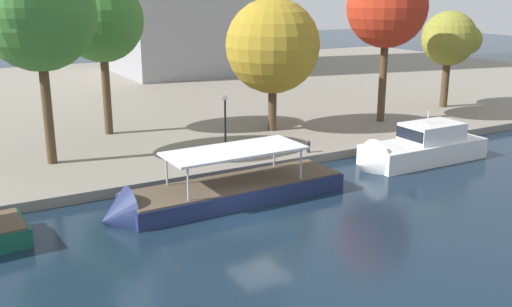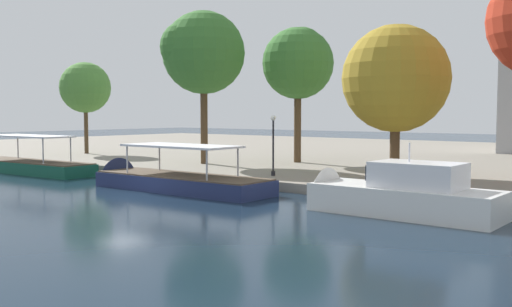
# 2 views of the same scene
# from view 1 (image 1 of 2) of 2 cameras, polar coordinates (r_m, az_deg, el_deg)

# --- Properties ---
(ground_plane) EXTENTS (220.00, 220.00, 0.00)m
(ground_plane) POSITION_cam_1_polar(r_m,az_deg,el_deg) (27.29, 0.28, -7.04)
(ground_plane) COLOR #142333
(dock_promenade) EXTENTS (120.00, 55.00, 0.56)m
(dock_promenade) POSITION_cam_1_polar(r_m,az_deg,el_deg) (58.62, -16.67, 4.96)
(dock_promenade) COLOR gray
(dock_promenade) RESTS_ON ground_plane
(tour_boat_1) EXTENTS (12.97, 3.54, 3.96)m
(tour_boat_1) POSITION_cam_1_polar(r_m,az_deg,el_deg) (29.99, -3.94, -4.25)
(tour_boat_1) COLOR navy
(tour_boat_1) RESTS_ON ground_plane
(motor_yacht_2) EXTENTS (9.35, 3.01, 4.19)m
(motor_yacht_2) POSITION_cam_1_polar(r_m,az_deg,el_deg) (38.16, 15.34, 0.25)
(motor_yacht_2) COLOR silver
(motor_yacht_2) RESTS_ON ground_plane
(mooring_bollard_0) EXTENTS (0.22, 0.22, 0.72)m
(mooring_bollard_0) POSITION_cam_1_polar(r_m,az_deg,el_deg) (45.01, 18.15, 2.59)
(mooring_bollard_0) COLOR #2D2D33
(mooring_bollard_0) RESTS_ON dock_promenade
(mooring_bollard_1) EXTENTS (0.26, 0.26, 0.77)m
(mooring_bollard_1) POSITION_cam_1_polar(r_m,az_deg,el_deg) (37.22, 5.13, 0.72)
(mooring_bollard_1) COLOR #2D2D33
(mooring_bollard_1) RESTS_ON dock_promenade
(lamp_post) EXTENTS (0.33, 0.33, 3.85)m
(lamp_post) POSITION_cam_1_polar(r_m,az_deg,el_deg) (35.84, -3.02, 2.98)
(lamp_post) COLOR black
(lamp_post) RESTS_ON dock_promenade
(tree_0) EXTENTS (5.04, 4.65, 8.29)m
(tree_0) POSITION_cam_1_polar(r_m,az_deg,el_deg) (53.52, 18.36, 10.49)
(tree_0) COLOR #4C3823
(tree_0) RESTS_ON dock_promenade
(tree_1) EXTENTS (6.48, 6.62, 11.96)m
(tree_1) POSITION_cam_1_polar(r_m,az_deg,el_deg) (35.61, -20.89, 12.99)
(tree_1) COLOR #4C3823
(tree_1) RESTS_ON dock_promenade
(tree_3) EXTENTS (5.76, 5.76, 10.87)m
(tree_3) POSITION_cam_1_polar(r_m,az_deg,el_deg) (42.22, -14.92, 12.81)
(tree_3) COLOR #4C3823
(tree_3) RESTS_ON dock_promenade
(tree_4) EXTENTS (6.10, 6.10, 11.80)m
(tree_4) POSITION_cam_1_polar(r_m,az_deg,el_deg) (45.92, 12.45, 13.71)
(tree_4) COLOR #4C3823
(tree_4) RESTS_ON dock_promenade
(tree_5) EXTENTS (6.74, 6.74, 9.52)m
(tree_5) POSITION_cam_1_polar(r_m,az_deg,el_deg) (42.32, 1.46, 10.40)
(tree_5) COLOR #4C3823
(tree_5) RESTS_ON dock_promenade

